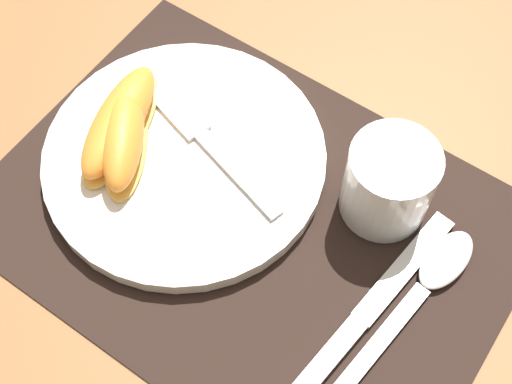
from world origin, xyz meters
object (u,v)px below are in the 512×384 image
plate (185,158)px  citrus_wedge_1 (124,137)px  citrus_wedge_0 (120,122)px  spoon (429,282)px  knife (371,308)px  juice_glass (388,185)px  fork (205,139)px

plate → citrus_wedge_1: bearing=-153.2°
plate → citrus_wedge_0: citrus_wedge_0 is taller
spoon → knife: bearing=-121.3°
juice_glass → citrus_wedge_0: (-0.24, -0.08, -0.00)m
juice_glass → citrus_wedge_1: juice_glass is taller
fork → citrus_wedge_1: bearing=-140.1°
spoon → citrus_wedge_0: (-0.31, -0.03, 0.03)m
juice_glass → plate: bearing=-159.3°
fork → citrus_wedge_0: size_ratio=1.25×
knife → citrus_wedge_0: (-0.28, 0.01, 0.03)m
plate → knife: plate is taller
plate → fork: (0.01, 0.02, 0.01)m
juice_glass → fork: 0.17m
fork → citrus_wedge_0: (-0.07, -0.04, 0.01)m
spoon → fork: 0.24m
juice_glass → fork: (-0.17, -0.04, -0.02)m
spoon → fork: (-0.24, 0.00, 0.01)m
citrus_wedge_1 → fork: bearing=39.9°
plate → spoon: 0.24m
juice_glass → spoon: size_ratio=0.41×
plate → citrus_wedge_0: 0.07m
citrus_wedge_0 → citrus_wedge_1: (0.01, -0.01, 0.00)m
fork → citrus_wedge_0: bearing=-152.7°
fork → citrus_wedge_1: 0.07m
fork → citrus_wedge_0: citrus_wedge_0 is taller
fork → citrus_wedge_1: (-0.06, -0.05, 0.01)m
plate → juice_glass: (0.17, 0.07, 0.03)m
citrus_wedge_0 → citrus_wedge_1: citrus_wedge_1 is taller
juice_glass → citrus_wedge_1: (-0.22, -0.09, -0.00)m
plate → citrus_wedge_1: size_ratio=2.13×
knife → spoon: bearing=58.7°
spoon → citrus_wedge_1: size_ratio=1.60×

